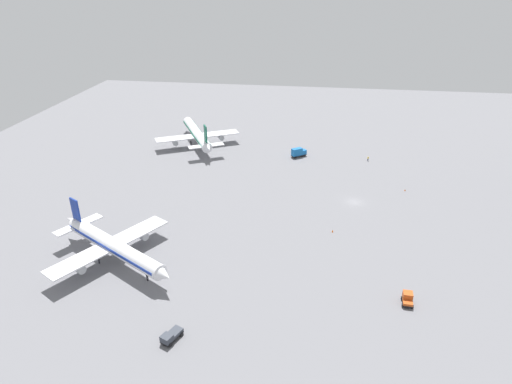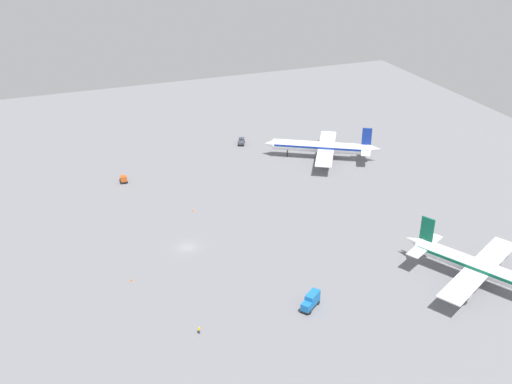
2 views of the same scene
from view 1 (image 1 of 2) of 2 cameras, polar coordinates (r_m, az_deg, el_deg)
ground at (r=132.44m, az=12.52°, el=-1.25°), size 288.00×288.00×0.00m
airplane_at_gate at (r=106.75m, az=-17.94°, el=-6.59°), size 28.90×34.50×11.65m
airplane_taxiing at (r=173.02m, az=-7.61°, el=7.41°), size 36.75×30.66×12.18m
catering_truck at (r=161.59m, az=5.48°, el=5.10°), size 4.90×5.61×3.30m
baggage_tug at (r=96.74m, az=18.92°, el=-12.82°), size 3.33×2.41×2.30m
pushback_tractor at (r=85.80m, az=-10.91°, el=-17.74°), size 4.79×3.56×1.90m
ground_crew_worker at (r=162.51m, az=14.21°, el=4.20°), size 0.54×0.54×1.67m
safety_cone_near_gate at (r=143.14m, az=18.63°, el=0.25°), size 0.44×0.44×0.60m
safety_cone_mid_apron at (r=116.23m, az=9.83°, el=-4.98°), size 0.44×0.44×0.60m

